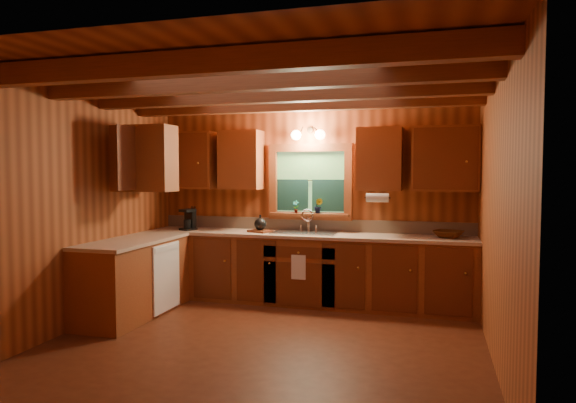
{
  "coord_description": "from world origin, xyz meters",
  "views": [
    {
      "loc": [
        1.58,
        -4.74,
        1.68
      ],
      "look_at": [
        0.0,
        0.8,
        1.35
      ],
      "focal_mm": 32.05,
      "sensor_mm": 36.0,
      "label": 1
    }
  ],
  "objects_px": {
    "sink": "(305,237)",
    "coffee_maker": "(189,220)",
    "cutting_board": "(260,231)",
    "wicker_basket": "(448,234)"
  },
  "relations": [
    {
      "from": "sink",
      "to": "coffee_maker",
      "type": "distance_m",
      "value": 1.61
    },
    {
      "from": "coffee_maker",
      "to": "cutting_board",
      "type": "relative_size",
      "value": 0.98
    },
    {
      "from": "sink",
      "to": "wicker_basket",
      "type": "height_order",
      "value": "sink"
    },
    {
      "from": "coffee_maker",
      "to": "wicker_basket",
      "type": "height_order",
      "value": "coffee_maker"
    },
    {
      "from": "sink",
      "to": "coffee_maker",
      "type": "height_order",
      "value": "sink"
    },
    {
      "from": "cutting_board",
      "to": "wicker_basket",
      "type": "xyz_separation_m",
      "value": [
        2.34,
        0.07,
        0.03
      ]
    },
    {
      "from": "coffee_maker",
      "to": "wicker_basket",
      "type": "xyz_separation_m",
      "value": [
        3.35,
        0.09,
        -0.1
      ]
    },
    {
      "from": "coffee_maker",
      "to": "cutting_board",
      "type": "bearing_deg",
      "value": 21.09
    },
    {
      "from": "wicker_basket",
      "to": "coffee_maker",
      "type": "bearing_deg",
      "value": -178.49
    },
    {
      "from": "sink",
      "to": "cutting_board",
      "type": "distance_m",
      "value": 0.59
    }
  ]
}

